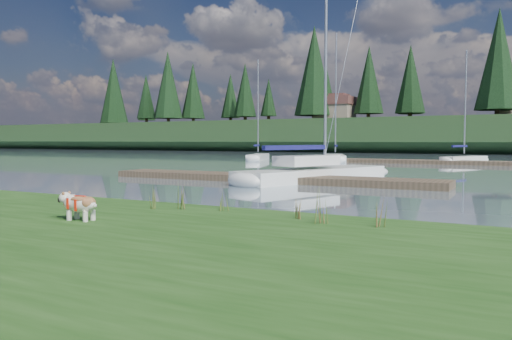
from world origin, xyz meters
The scene contains 23 objects.
ground centered at (0.00, 30.00, 0.00)m, with size 200.00×200.00×0.00m, color #7B91A2.
bank centered at (0.00, -6.00, 0.17)m, with size 60.00×9.00×0.35m, color #28501B.
ridge centered at (0.00, 73.00, 2.50)m, with size 200.00×20.00×5.00m, color black.
bulldog centered at (-1.08, -4.47, 0.68)m, with size 0.88×0.41×0.52m.
sailboat_main centered at (-1.96, 11.07, 0.42)m, with size 5.02×9.90×14.01m.
dock_near centered at (-4.00, 9.00, 0.15)m, with size 16.00×2.00×0.30m, color #4C3D2C.
dock_far centered at (2.00, 30.00, 0.15)m, with size 26.00×2.20×0.30m, color #4C3D2C.
sailboat_bg_0 centered at (-15.67, 30.48, 0.33)m, with size 3.20×6.46×9.45m.
sailboat_bg_1 centered at (-8.74, 32.15, 0.33)m, with size 4.23×7.68×11.47m.
sailboat_bg_2 centered at (2.34, 32.81, 0.33)m, with size 3.51×5.96×9.23m.
weed_0 centered at (-0.28, -2.31, 0.61)m, with size 0.17×0.14×0.62m.
weed_1 centered at (0.65, -2.14, 0.57)m, with size 0.17×0.14×0.54m.
weed_2 centered at (3.10, -2.66, 0.64)m, with size 0.17×0.14×0.69m.
weed_3 centered at (-0.87, -2.59, 0.60)m, with size 0.17×0.14×0.61m.
weed_4 centered at (2.48, -2.37, 0.56)m, with size 0.17×0.14×0.50m.
weed_5 centered at (4.15, -2.52, 0.59)m, with size 0.17×0.14×0.56m.
mud_lip centered at (0.00, -1.60, 0.07)m, with size 60.00×0.50×0.14m, color #33281C.
conifer_0 centered at (-55.00, 67.00, 12.64)m, with size 5.72×5.72×14.15m.
conifer_1 centered at (-40.00, 71.00, 11.28)m, with size 4.40×4.40×11.30m.
conifer_2 centered at (-25.00, 68.00, 13.54)m, with size 6.60×6.60×16.05m.
conifer_3 centered at (-10.00, 72.00, 11.74)m, with size 4.84×4.84×12.25m.
conifer_4 centered at (3.00, 66.00, 13.09)m, with size 6.16×6.16×15.10m.
house_0 centered at (-22.00, 70.00, 7.31)m, with size 6.30×5.30×4.65m.
Camera 1 is at (6.31, -11.18, 1.87)m, focal length 35.00 mm.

